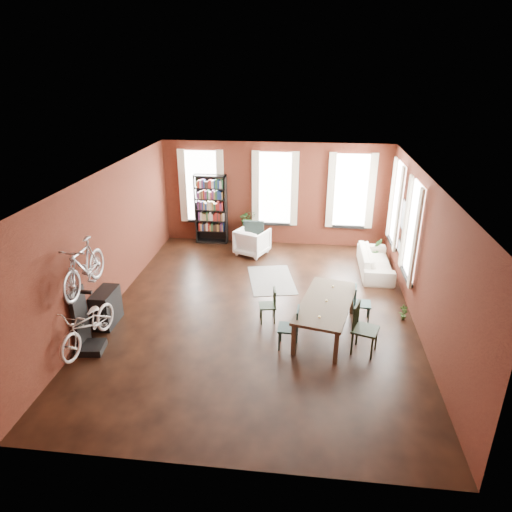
# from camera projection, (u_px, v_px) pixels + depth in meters

# --- Properties ---
(room) EXTENTS (9.00, 9.04, 3.22)m
(room) POSITION_uv_depth(u_px,v_px,m) (273.00, 217.00, 10.35)
(room) COLOR black
(room) RESTS_ON ground
(dining_table) EXTENTS (1.47, 2.37, 0.75)m
(dining_table) POSITION_uv_depth(u_px,v_px,m) (325.00, 317.00, 9.70)
(dining_table) COLOR #4B3E2D
(dining_table) RESTS_ON ground
(dining_chair_a) EXTENTS (0.43, 0.43, 0.90)m
(dining_chair_a) POSITION_uv_depth(u_px,v_px,m) (288.00, 328.00, 9.17)
(dining_chair_a) COLOR #163130
(dining_chair_a) RESTS_ON ground
(dining_chair_b) EXTENTS (0.42, 0.42, 0.79)m
(dining_chair_b) POSITION_uv_depth(u_px,v_px,m) (267.00, 305.00, 10.12)
(dining_chair_b) COLOR #1C2E1B
(dining_chair_b) RESTS_ON ground
(dining_chair_c) EXTENTS (0.61, 0.61, 1.04)m
(dining_chair_c) POSITION_uv_depth(u_px,v_px,m) (365.00, 329.00, 8.97)
(dining_chair_c) COLOR black
(dining_chair_c) RESTS_ON ground
(dining_chair_d) EXTENTS (0.41, 0.41, 0.83)m
(dining_chair_d) POSITION_uv_depth(u_px,v_px,m) (362.00, 304.00, 10.15)
(dining_chair_d) COLOR #1A3939
(dining_chair_d) RESTS_ON ground
(bookshelf) EXTENTS (1.00, 0.32, 2.20)m
(bookshelf) POSITION_uv_depth(u_px,v_px,m) (211.00, 209.00, 14.37)
(bookshelf) COLOR black
(bookshelf) RESTS_ON ground
(white_armchair) EXTENTS (1.11, 1.08, 0.88)m
(white_armchair) POSITION_uv_depth(u_px,v_px,m) (252.00, 240.00, 13.71)
(white_armchair) COLOR white
(white_armchair) RESTS_ON ground
(cream_sofa) EXTENTS (0.61, 2.08, 0.81)m
(cream_sofa) POSITION_uv_depth(u_px,v_px,m) (376.00, 258.00, 12.55)
(cream_sofa) COLOR beige
(cream_sofa) RESTS_ON ground
(striped_rug) EXTENTS (1.50, 2.01, 0.01)m
(striped_rug) POSITION_uv_depth(u_px,v_px,m) (271.00, 280.00, 12.19)
(striped_rug) COLOR black
(striped_rug) RESTS_ON ground
(bike_trainer) EXTENTS (0.55, 0.55, 0.14)m
(bike_trainer) POSITION_uv_depth(u_px,v_px,m) (92.00, 348.00, 9.18)
(bike_trainer) COLOR black
(bike_trainer) RESTS_ON ground
(bike_wall_rack) EXTENTS (0.16, 0.60, 1.30)m
(bike_wall_rack) POSITION_uv_depth(u_px,v_px,m) (80.00, 318.00, 9.12)
(bike_wall_rack) COLOR black
(bike_wall_rack) RESTS_ON ground
(console_table) EXTENTS (0.40, 0.80, 0.80)m
(console_table) POSITION_uv_depth(u_px,v_px,m) (106.00, 307.00, 10.03)
(console_table) COLOR black
(console_table) RESTS_ON ground
(plant_stand) EXTENTS (0.36, 0.36, 0.54)m
(plant_stand) POSITION_uv_depth(u_px,v_px,m) (247.00, 235.00, 14.57)
(plant_stand) COLOR black
(plant_stand) RESTS_ON ground
(plant_by_sofa) EXTENTS (0.48, 0.71, 0.29)m
(plant_by_sofa) POSITION_uv_depth(u_px,v_px,m) (375.00, 255.00, 13.44)
(plant_by_sofa) COLOR #255220
(plant_by_sofa) RESTS_ON ground
(plant_small) EXTENTS (0.30, 0.40, 0.13)m
(plant_small) POSITION_uv_depth(u_px,v_px,m) (403.00, 317.00, 10.30)
(plant_small) COLOR #336126
(plant_small) RESTS_ON ground
(bicycle_floor) EXTENTS (0.73, 1.00, 1.76)m
(bicycle_floor) POSITION_uv_depth(u_px,v_px,m) (85.00, 306.00, 8.82)
(bicycle_floor) COLOR beige
(bicycle_floor) RESTS_ON bike_trainer
(bicycle_hung) EXTENTS (0.47, 1.00, 1.66)m
(bicycle_hung) POSITION_uv_depth(u_px,v_px,m) (81.00, 250.00, 8.51)
(bicycle_hung) COLOR #A5A8AD
(bicycle_hung) RESTS_ON bike_wall_rack
(plant_on_stand) EXTENTS (0.67, 0.71, 0.45)m
(plant_on_stand) POSITION_uv_depth(u_px,v_px,m) (248.00, 221.00, 14.36)
(plant_on_stand) COLOR #295923
(plant_on_stand) RESTS_ON plant_stand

